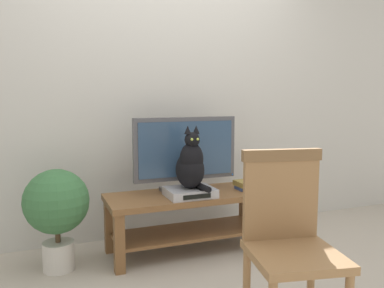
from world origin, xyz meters
The scene contains 9 objects.
ground_plane centered at (0.00, 0.00, 0.00)m, with size 12.00×12.00×0.00m, color #ADA393.
back_wall centered at (0.00, 1.01, 1.40)m, with size 7.00×0.12×2.80m, color beige.
tv_stand centered at (0.07, 0.47, 0.33)m, with size 1.29×0.50×0.46m.
tv centered at (0.07, 0.56, 0.77)m, with size 0.84×0.20×0.59m.
media_box centered at (0.04, 0.39, 0.50)m, with size 0.36×0.29×0.06m.
cat centered at (0.04, 0.37, 0.71)m, with size 0.21×0.33×0.48m.
wooden_chair centered at (0.11, -0.76, 0.55)m, with size 0.49×0.49×0.95m.
book_stack centered at (0.57, 0.43, 0.50)m, with size 0.21×0.19×0.07m.
potted_plant centered at (-0.92, 0.48, 0.45)m, with size 0.45×0.45×0.72m.
Camera 1 is at (-1.02, -2.35, 1.22)m, focal length 37.17 mm.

